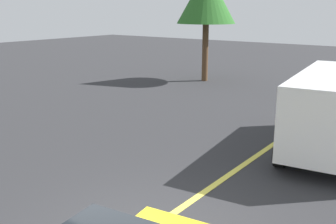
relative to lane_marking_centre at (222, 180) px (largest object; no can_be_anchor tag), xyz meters
name	(u,v)px	position (x,y,z in m)	size (l,w,h in m)	color
lane_marking_centre	(222,180)	(0.00, 0.00, 0.00)	(28.00, 0.16, 0.01)	#E0D14C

